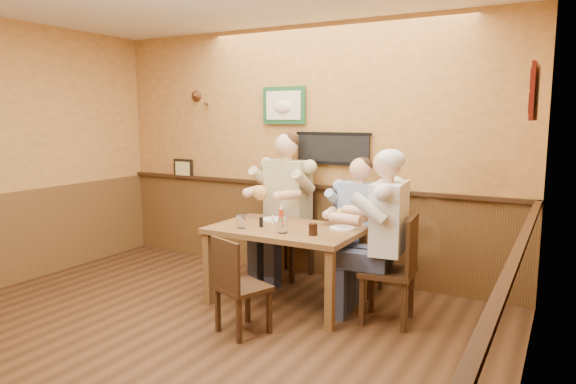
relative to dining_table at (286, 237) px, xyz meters
The scene contains 17 objects.
room 1.70m from the dining_table, 99.76° to the right, with size 5.02×5.03×2.81m.
dining_table is the anchor object (origin of this frame).
chair_back_left 0.87m from the dining_table, 117.81° to the left, with size 0.47×0.47×1.02m, color #362111, non-canonical shape.
chair_back_right 0.85m from the dining_table, 51.81° to the left, with size 0.40×0.40×0.87m, color #362111, non-canonical shape.
chair_right_end 1.02m from the dining_table, ahead, with size 0.44×0.44×0.96m, color #362111, non-canonical shape.
chair_near_side 0.81m from the dining_table, 88.17° to the right, with size 0.38×0.38×0.82m, color #362111, non-canonical shape.
diner_tan_shirt 0.86m from the dining_table, 117.81° to the left, with size 0.67×0.67×1.45m, color beige, non-canonical shape.
diner_blue_polo 0.82m from the dining_table, 51.81° to the left, with size 0.58×0.58×1.25m, color #879FCB, non-canonical shape.
diner_white_elder 1.00m from the dining_table, ahead, with size 0.63×0.63×1.37m, color silver, non-canonical shape.
water_glass_left 0.45m from the dining_table, 146.83° to the right, with size 0.08×0.08×0.12m, color white.
water_glass_mid 0.29m from the dining_table, 67.77° to the right, with size 0.09×0.09×0.13m, color white.
cola_tumbler 0.43m from the dining_table, 24.57° to the right, with size 0.08×0.08×0.10m, color black.
hot_sauce_bottle 0.20m from the dining_table, behind, with size 0.05×0.05×0.19m, color #B43513.
salt_shaker 0.24m from the dining_table, 161.21° to the left, with size 0.03×0.03×0.08m, color white.
pepper_shaker 0.28m from the dining_table, 155.17° to the right, with size 0.04×0.04×0.09m, color black.
plate_far_left 0.37m from the dining_table, 138.01° to the left, with size 0.27×0.27×0.02m, color white.
plate_far_right 0.54m from the dining_table, 21.47° to the left, with size 0.24×0.24×0.02m, color white.
Camera 1 is at (2.69, -2.68, 1.79)m, focal length 32.00 mm.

